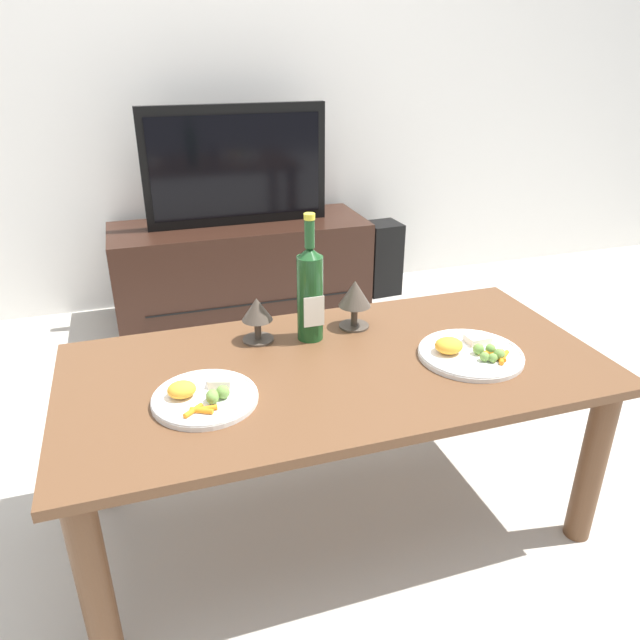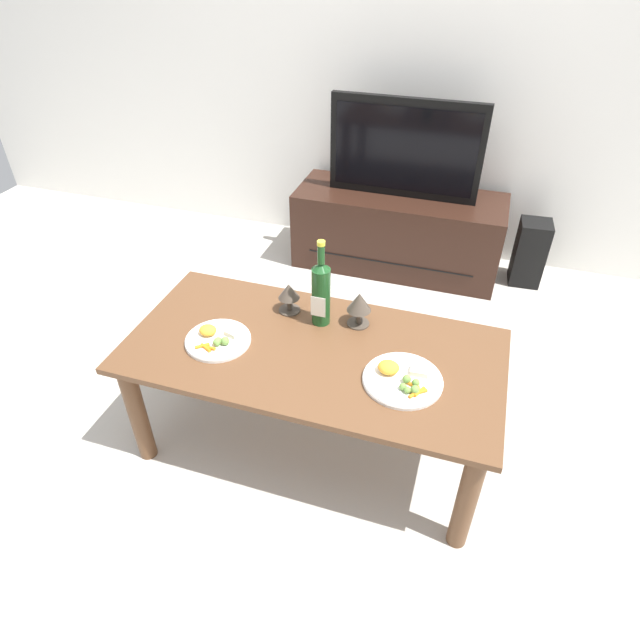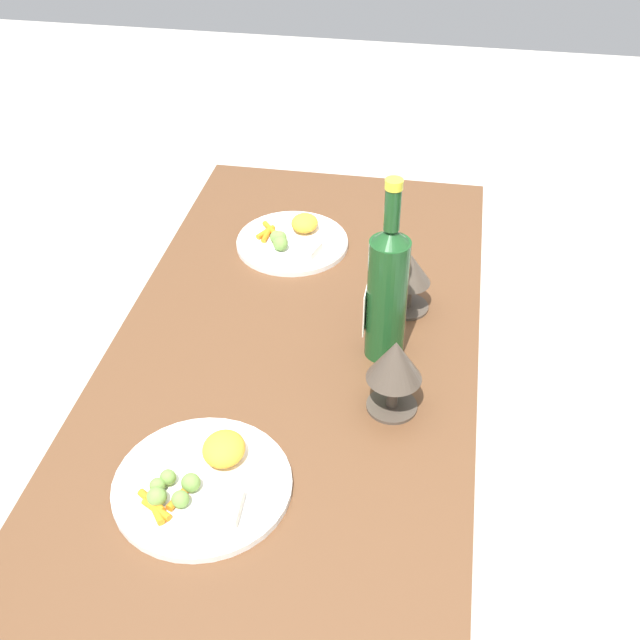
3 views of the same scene
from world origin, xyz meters
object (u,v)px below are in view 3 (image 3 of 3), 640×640
Objects in this scene: dining_table at (294,383)px; goblet_right at (395,364)px; dinner_plate_right at (203,481)px; goblet_left at (409,272)px; dinner_plate_left at (293,240)px; wine_bottle at (387,289)px.

goblet_right reaches higher than dining_table.
dining_table is at bearing -121.88° from goblet_right.
goblet_right reaches higher than dinner_plate_right.
goblet_left is at bearing 180.00° from goblet_right.
goblet_right is at bearing 29.43° from dinner_plate_left.
goblet_left is 0.34m from dinner_plate_left.
wine_bottle is at bearing -168.14° from goblet_right.
wine_bottle reaches higher than goblet_right.
dining_table is 9.68× the size of goblet_right.
dining_table is 3.89× the size of wine_bottle.
goblet_right is at bearing 130.09° from dinner_plate_right.
dining_table is at bearing 168.54° from dinner_plate_right.
goblet_left is 0.89× the size of goblet_right.
dinner_plate_left is at bearing -144.35° from wine_bottle.
dinner_plate_left is at bearing -179.99° from dinner_plate_right.
wine_bottle is 1.45× the size of dinner_plate_left.
dining_table is 10.89× the size of goblet_left.
dinner_plate_right is (0.51, -0.27, -0.07)m from goblet_left.
goblet_left is (-0.16, 0.20, 0.17)m from dining_table.
wine_bottle is at bearing 97.07° from dining_table.
dinner_plate_left is at bearing -168.65° from dining_table.
dining_table is 0.31m from goblet_left.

